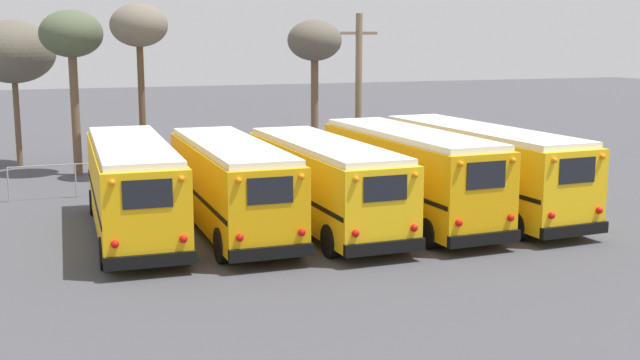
# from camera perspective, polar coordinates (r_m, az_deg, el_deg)

# --- Properties ---
(ground_plane) EXTENTS (160.00, 160.00, 0.00)m
(ground_plane) POSITION_cam_1_polar(r_m,az_deg,el_deg) (28.28, -0.23, -3.11)
(ground_plane) COLOR #424247
(school_bus_0) EXTENTS (2.84, 10.21, 3.13)m
(school_bus_0) POSITION_cam_1_polar(r_m,az_deg,el_deg) (26.92, -13.20, -0.37)
(school_bus_0) COLOR #EAAA0F
(school_bus_0) RESTS_ON ground
(school_bus_1) EXTENTS (2.57, 9.73, 3.07)m
(school_bus_1) POSITION_cam_1_polar(r_m,az_deg,el_deg) (26.79, -6.36, -0.24)
(school_bus_1) COLOR #E5A00C
(school_bus_1) RESTS_ON ground
(school_bus_2) EXTENTS (2.72, 9.96, 3.00)m
(school_bus_2) POSITION_cam_1_polar(r_m,az_deg,el_deg) (27.30, 0.26, -0.07)
(school_bus_2) COLOR yellow
(school_bus_2) RESTS_ON ground
(school_bus_3) EXTENTS (2.85, 9.84, 3.27)m
(school_bus_3) POSITION_cam_1_polar(r_m,az_deg,el_deg) (28.37, 6.32, 0.52)
(school_bus_3) COLOR #E5A00C
(school_bus_3) RESTS_ON ground
(school_bus_4) EXTENTS (3.14, 10.86, 3.21)m
(school_bus_4) POSITION_cam_1_polar(r_m,az_deg,el_deg) (30.29, 11.23, 0.94)
(school_bus_4) COLOR yellow
(school_bus_4) RESTS_ON ground
(utility_pole) EXTENTS (1.80, 0.31, 7.55)m
(utility_pole) POSITION_cam_1_polar(r_m,az_deg,el_deg) (37.82, 2.76, 6.24)
(utility_pole) COLOR #75604C
(utility_pole) RESTS_ON ground
(bare_tree_0) EXTENTS (2.57, 2.57, 7.96)m
(bare_tree_0) POSITION_cam_1_polar(r_m,az_deg,el_deg) (37.32, -12.75, 10.44)
(bare_tree_0) COLOR brown
(bare_tree_0) RESTS_ON ground
(bare_tree_1) EXTENTS (3.06, 3.06, 7.42)m
(bare_tree_1) POSITION_cam_1_polar(r_m,az_deg,el_deg) (45.70, -0.39, 9.71)
(bare_tree_1) COLOR brown
(bare_tree_1) RESTS_ON ground
(bare_tree_2) EXTENTS (2.90, 2.90, 7.71)m
(bare_tree_2) POSITION_cam_1_polar(r_m,az_deg,el_deg) (39.24, -17.27, 9.65)
(bare_tree_2) COLOR brown
(bare_tree_2) RESTS_ON ground
(bare_tree_3) EXTENTS (4.13, 4.13, 7.30)m
(bare_tree_3) POSITION_cam_1_polar(r_m,az_deg,el_deg) (42.73, -21.01, 8.48)
(bare_tree_3) COLOR brown
(bare_tree_3) RESTS_ON ground
(fence_line) EXTENTS (20.60, 0.06, 1.42)m
(fence_line) POSITION_cam_1_polar(r_m,az_deg,el_deg) (35.21, -4.41, 1.16)
(fence_line) COLOR #939399
(fence_line) RESTS_ON ground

